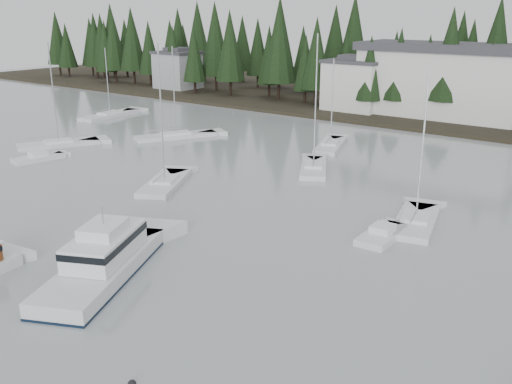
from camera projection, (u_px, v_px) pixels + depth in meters
far_shore_land at (498, 109)px, 96.87m from camera, size 240.00×54.00×1.00m
conifer_treeline at (479, 118)px, 88.52m from camera, size 200.00×22.00×20.00m
house_west at (355, 84)px, 92.12m from camera, size 9.54×7.42×8.75m
house_far_west at (178, 69)px, 117.84m from camera, size 8.48×7.42×8.25m
harbor_inn at (456, 82)px, 85.67m from camera, size 29.50×11.50×10.90m
cabin_cruiser_center at (104, 264)px, 36.11m from camera, size 8.54×12.51×5.18m
sailboat_0 at (330, 147)px, 69.99m from camera, size 5.59×9.49×11.19m
sailboat_1 at (313, 169)px, 60.02m from camera, size 6.41×8.49×14.46m
sailboat_2 at (110, 116)px, 90.14m from camera, size 4.16×11.16×11.12m
sailboat_3 at (415, 223)px, 44.89m from camera, size 4.83×8.69×12.14m
sailboat_5 at (59, 145)px, 70.69m from camera, size 6.90×9.99×13.00m
sailboat_6 at (176, 137)px, 75.15m from camera, size 7.52×10.82×12.30m
sailboat_11 at (165, 185)px, 54.78m from camera, size 6.72×9.07×13.85m
runabout_0 at (39, 159)px, 63.90m from camera, size 3.05×5.86×1.42m
runabout_1 at (382, 236)px, 42.16m from camera, size 2.39×5.31×1.42m
mooring_buoy_dark at (132, 384)px, 25.75m from camera, size 0.39×0.39×0.39m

